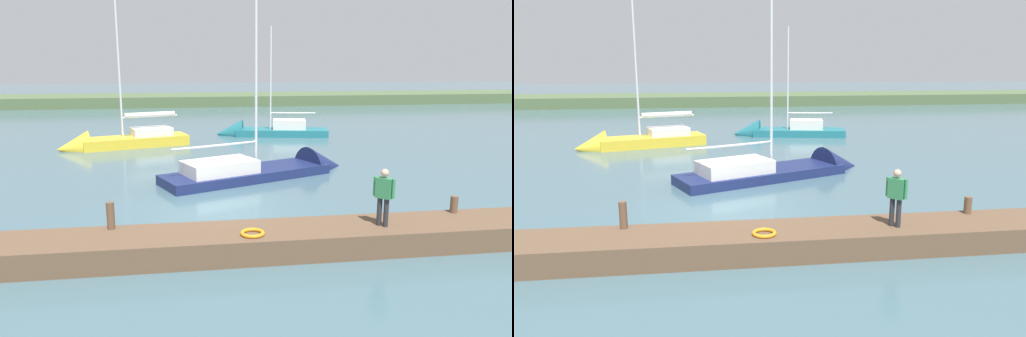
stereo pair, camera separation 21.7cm
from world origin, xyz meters
The scene contains 10 objects.
ground_plane centered at (0.00, 0.00, 0.00)m, with size 200.00×200.00×0.00m, color #42606B.
far_shoreline centered at (0.00, -43.24, 0.00)m, with size 180.00×8.00×2.40m, color #4C603D.
dock_pier centered at (0.00, 4.10, 0.35)m, with size 20.35×1.89×0.69m, color brown.
mooring_post_near centered at (3.05, 3.44, 1.07)m, with size 0.22×0.22×0.77m, color brown.
mooring_post_far centered at (-7.12, 3.44, 0.95)m, with size 0.23×0.23×0.52m, color brown.
life_ring_buoy centered at (-0.75, 4.48, 0.74)m, with size 0.66×0.66×0.10m, color orange.
sailboat_far_left centered at (-3.12, -5.20, 0.10)m, with size 9.51×5.77×9.81m.
sailboat_inner_slip centered at (5.07, -13.82, 0.26)m, with size 8.04×4.22×9.84m.
sailboat_far_right centered at (-4.54, -17.44, 0.18)m, with size 8.15×3.54×8.48m.
person_on_dock centered at (-4.47, 4.29, 1.63)m, with size 0.47×0.48×1.64m.
Camera 2 is at (0.76, 16.76, 5.25)m, focal length 34.29 mm.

